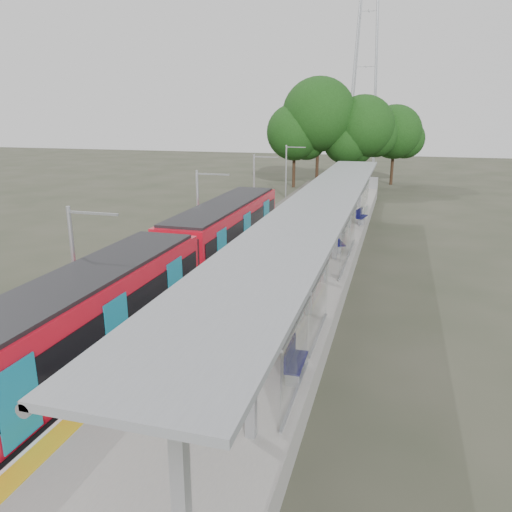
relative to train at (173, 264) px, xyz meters
The scene contains 16 objects.
ground 12.60m from the train, 68.77° to the right, with size 200.00×200.00×0.00m, color #474438.
trackbed 8.64m from the train, 90.01° to the left, with size 3.00×70.00×0.24m, color #59544C.
platform 9.67m from the train, 61.87° to the left, with size 6.00×50.00×1.00m, color gray.
tactile_strip 8.70m from the train, 76.96° to the left, with size 0.60×50.00×0.02m, color gold.
end_fence 33.67m from the train, 82.32° to the left, with size 6.00×0.10×1.20m, color #9EA0A5.
train is the anchor object (origin of this frame).
canopy 7.94m from the train, 37.01° to the left, with size 3.27×38.00×3.66m.
pylon 63.81m from the train, 86.74° to the left, with size 8.00×4.00×38.00m, color #9EA0A5, non-canonical shape.
tree_cluster 41.12m from the train, 86.55° to the left, with size 17.63×12.12×12.63m.
catenary_masts 7.66m from the train, 103.03° to the left, with size 2.08×48.16×5.40m.
bench_near 9.46m from the train, 43.08° to the right, with size 0.48×1.53×1.04m.
bench_mid 10.36m from the train, 51.73° to the left, with size 0.99×1.60×1.05m.
bench_far 17.48m from the train, 65.99° to the left, with size 0.76×1.61×1.06m.
info_pillar_near 7.05m from the train, 42.08° to the right, with size 0.43×0.43×1.92m.
info_pillar_far 8.84m from the train, 48.77° to the left, with size 0.44×0.44×1.95m.
litter_bin 7.17m from the train, 33.11° to the left, with size 0.49×0.49×1.00m, color #9EA0A5.
Camera 1 is at (5.00, -8.09, 8.63)m, focal length 35.00 mm.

